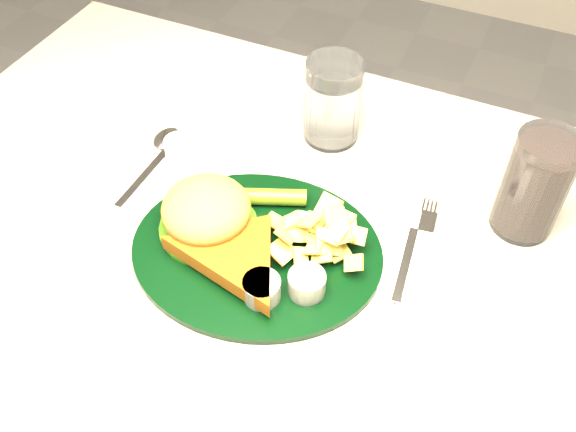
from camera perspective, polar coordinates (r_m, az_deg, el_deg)
name	(u,v)px	position (r m, az deg, el deg)	size (l,w,h in m)	color
table	(289,384)	(1.14, 0.10, -14.73)	(1.20, 0.80, 0.75)	#9C998D
dinner_plate	(256,235)	(0.80, -2.86, -1.68)	(0.32, 0.27, 0.07)	black
water_glass	(333,101)	(0.94, 4.00, 10.15)	(0.08, 0.08, 0.13)	silver
cola_glass	(535,185)	(0.86, 21.09, 2.58)	(0.08, 0.08, 0.15)	black
fork_napkin	(408,258)	(0.82, 10.58, -3.73)	(0.12, 0.16, 0.01)	white
spoon	(143,176)	(0.93, -12.78, 3.47)	(0.05, 0.17, 0.01)	silver
ramekin	(179,148)	(0.95, -9.63, 5.99)	(0.04, 0.04, 0.03)	white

